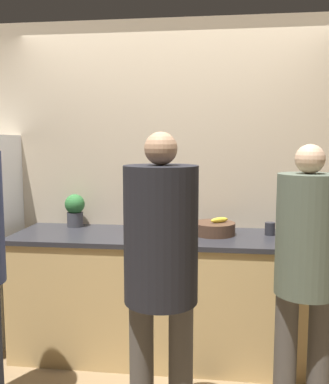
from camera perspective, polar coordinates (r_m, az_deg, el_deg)
The scene contains 11 objects.
ground_plane at distance 3.22m, azimuth -0.39°, elevation -23.84°, with size 14.00×14.00×0.00m, color #8C704C.
wall_back at distance 3.52m, azimuth 1.19°, elevation 1.26°, with size 5.20×0.06×2.60m.
counter at distance 3.37m, azimuth 0.52°, elevation -13.49°, with size 2.34×0.72×0.94m.
person_center at distance 2.24m, azimuth -0.48°, elevation -9.10°, with size 0.38×0.38×1.69m.
person_right at distance 2.56m, azimuth 18.32°, elevation -8.89°, with size 0.34×0.34×1.62m.
fruit_bowl at distance 3.24m, azimuth 6.64°, elevation -4.83°, with size 0.32×0.32×0.13m.
utensil_crock at distance 3.35m, azimuth 0.16°, elevation -4.15°, with size 0.13×0.13×0.28m.
bottle_clear at distance 3.27m, azimuth -4.76°, elevation -4.31°, with size 0.08×0.08×0.18m.
bottle_red at distance 3.36m, azimuth -3.77°, elevation -3.56°, with size 0.07×0.07×0.24m.
cup_black at distance 3.30m, azimuth 13.87°, elevation -4.77°, with size 0.08×0.08×0.10m.
potted_plant at distance 3.57m, azimuth -11.86°, elevation -2.23°, with size 0.16×0.16×0.27m.
Camera 1 is at (0.37, -2.74, 1.64)m, focal length 40.00 mm.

